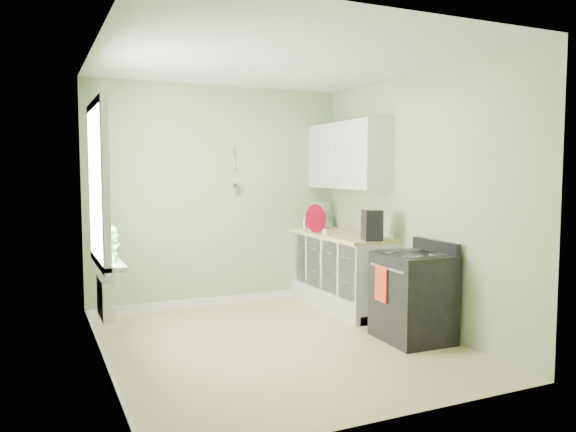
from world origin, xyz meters
name	(u,v)px	position (x,y,z in m)	size (l,w,h in m)	color
floor	(277,346)	(0.00, 0.00, -0.01)	(3.20, 3.60, 0.02)	tan
ceiling	(277,57)	(0.00, 0.00, 2.71)	(3.20, 3.60, 0.02)	white
wall_back	(219,196)	(0.00, 1.81, 1.35)	(3.20, 0.02, 2.70)	#92A570
wall_left	(98,209)	(-1.61, 0.00, 1.35)	(0.02, 3.60, 2.70)	#92A570
wall_right	(416,201)	(1.61, 0.00, 1.35)	(0.02, 3.60, 2.70)	#92A570
base_cabinets	(343,272)	(1.30, 1.00, 0.43)	(0.60, 1.60, 0.87)	white
countertop	(342,235)	(1.29, 1.00, 0.89)	(0.64, 1.60, 0.04)	#D5C582
upper_cabinets	(348,156)	(1.43, 1.10, 1.85)	(0.35, 1.40, 0.80)	white
window	(97,184)	(-1.58, 0.30, 1.55)	(0.06, 1.14, 1.44)	white
window_sill	(107,260)	(-1.51, 0.30, 0.88)	(0.18, 1.14, 0.04)	white
radiator	(106,298)	(-1.54, 0.25, 0.55)	(0.12, 0.50, 0.35)	white
wall_utensils	(235,179)	(0.20, 1.78, 1.56)	(0.02, 0.14, 0.58)	#D5C582
stove	(413,296)	(1.28, -0.41, 0.44)	(0.65, 0.72, 0.98)	black
stand_mixer	(320,216)	(1.37, 1.74, 1.07)	(0.26, 0.34, 0.37)	#B2B2B7
kettle	(305,223)	(1.11, 1.64, 1.00)	(0.17, 0.10, 0.17)	silver
coffee_maker	(372,226)	(1.26, 0.30, 1.07)	(0.24, 0.26, 0.33)	black
red_tray	(316,219)	(1.05, 1.23, 1.08)	(0.35, 0.35, 0.02)	#C20025
jar	(326,231)	(1.05, 0.97, 0.95)	(0.08, 0.08, 0.09)	#B8B298
plant_a	(113,247)	(-1.50, -0.01, 1.04)	(0.15, 0.10, 0.28)	#316D28
plant_b	(110,243)	(-1.50, 0.16, 1.05)	(0.16, 0.13, 0.30)	#316D28
plant_c	(106,237)	(-1.50, 0.48, 1.06)	(0.18, 0.18, 0.32)	#316D28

